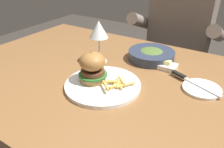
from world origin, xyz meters
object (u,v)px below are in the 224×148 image
at_px(burger_sandwich, 93,67).
at_px(soup_bowl, 152,55).
at_px(main_plate, 103,85).
at_px(bread_plate, 202,89).
at_px(butter_dish, 167,66).
at_px(wine_glass, 99,31).
at_px(diner_person, 176,57).
at_px(table_knife, 190,81).

distance_m(burger_sandwich, soup_bowl, 0.33).
distance_m(main_plate, bread_plate, 0.35).
bearing_deg(burger_sandwich, butter_dish, 54.18).
distance_m(wine_glass, diner_person, 0.73).
bearing_deg(bread_plate, burger_sandwich, -154.18).
xyz_separation_m(butter_dish, diner_person, (-0.11, 0.54, -0.19)).
xyz_separation_m(butter_dish, soup_bowl, (-0.09, 0.05, 0.01)).
xyz_separation_m(wine_glass, soup_bowl, (0.19, 0.14, -0.12)).
distance_m(bread_plate, diner_person, 0.71).
height_order(main_plate, butter_dish, butter_dish).
relative_size(burger_sandwich, table_knife, 0.64).
relative_size(burger_sandwich, diner_person, 0.11).
xyz_separation_m(wine_glass, diner_person, (0.17, 0.63, -0.32)).
bearing_deg(table_knife, burger_sandwich, -148.06).
bearing_deg(main_plate, bread_plate, 28.66).
height_order(burger_sandwich, bread_plate, burger_sandwich).
distance_m(butter_dish, soup_bowl, 0.10).
distance_m(main_plate, burger_sandwich, 0.07).
bearing_deg(table_knife, bread_plate, -23.62).
relative_size(bread_plate, soup_bowl, 0.64).
bearing_deg(main_plate, soup_bowl, 79.94).
distance_m(table_knife, butter_dish, 0.14).
relative_size(bread_plate, table_knife, 0.67).
relative_size(butter_dish, soup_bowl, 0.37).
bearing_deg(bread_plate, table_knife, 156.38).
bearing_deg(main_plate, wine_glass, 128.32).
bearing_deg(butter_dish, table_knife, -32.19).
bearing_deg(main_plate, diner_person, 87.43).
xyz_separation_m(burger_sandwich, diner_person, (0.08, 0.80, -0.25)).
xyz_separation_m(burger_sandwich, table_knife, (0.30, 0.19, -0.06)).
height_order(wine_glass, soup_bowl, wine_glass).
bearing_deg(diner_person, wine_glass, -104.80).
relative_size(wine_glass, butter_dish, 2.39).
height_order(main_plate, wine_glass, wine_glass).
distance_m(burger_sandwich, table_knife, 0.36).
bearing_deg(diner_person, butter_dish, -78.47).
bearing_deg(soup_bowl, wine_glass, -142.26).
xyz_separation_m(bread_plate, table_knife, (-0.05, 0.02, 0.01)).
bearing_deg(table_knife, wine_glass, -176.91).
bearing_deg(diner_person, main_plate, -92.57).
xyz_separation_m(table_knife, butter_dish, (-0.11, 0.07, -0.00)).
bearing_deg(burger_sandwich, wine_glass, 118.07).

